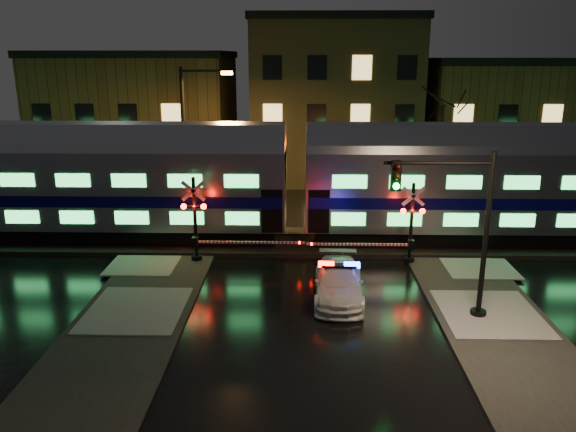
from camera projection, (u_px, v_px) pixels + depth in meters
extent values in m
plane|color=black|center=(310.00, 283.00, 23.51)|extent=(120.00, 120.00, 0.00)
cube|color=black|center=(309.00, 242.00, 28.29)|extent=(90.00, 4.20, 0.24)
cube|color=#2D2D2D|center=(109.00, 353.00, 17.88)|extent=(4.00, 20.00, 0.12)
cube|color=#2D2D2D|center=(520.00, 358.00, 17.58)|extent=(4.00, 20.00, 0.12)
cube|color=#533820|center=(140.00, 118.00, 43.71)|extent=(14.00, 10.00, 9.00)
cube|color=brown|center=(333.00, 101.00, 43.50)|extent=(12.00, 11.00, 11.50)
cube|color=#533820|center=(502.00, 122.00, 43.14)|extent=(12.00, 10.00, 8.50)
cube|color=black|center=(40.00, 230.00, 28.46)|extent=(24.00, 2.40, 0.80)
cube|color=#B7BAC1|center=(34.00, 186.00, 27.82)|extent=(25.00, 3.05, 3.80)
cube|color=#090966|center=(35.00, 194.00, 27.93)|extent=(24.75, 3.09, 0.55)
cube|color=#43FF72|center=(22.00, 217.00, 26.65)|extent=(21.00, 0.05, 0.62)
cube|color=#43FF72|center=(17.00, 180.00, 26.15)|extent=(21.00, 0.05, 0.62)
cylinder|color=#B7BAC1|center=(30.00, 152.00, 27.35)|extent=(25.00, 3.05, 3.05)
cube|color=black|center=(557.00, 234.00, 27.86)|extent=(24.00, 2.40, 0.80)
cube|color=#B7BAC1|center=(563.00, 189.00, 27.23)|extent=(25.00, 3.05, 3.80)
cube|color=#090966|center=(562.00, 197.00, 27.34)|extent=(24.75, 3.09, 0.55)
cube|color=#43FF72|center=(575.00, 221.00, 26.05)|extent=(21.00, 0.05, 0.62)
cylinder|color=#B7BAC1|center=(568.00, 154.00, 26.76)|extent=(25.00, 3.05, 3.05)
imported|color=white|center=(339.00, 283.00, 21.86)|extent=(2.05, 4.65, 1.33)
cube|color=black|center=(339.00, 266.00, 21.66)|extent=(1.40, 0.41, 0.09)
cube|color=#FF0C05|center=(326.00, 264.00, 21.68)|extent=(0.62, 0.33, 0.15)
cube|color=#1426FF|center=(352.00, 265.00, 21.62)|extent=(0.62, 0.33, 0.15)
cylinder|color=black|center=(409.00, 261.00, 25.68)|extent=(0.47, 0.47, 0.28)
cylinder|color=black|center=(411.00, 224.00, 25.20)|extent=(0.15, 0.15, 3.77)
sphere|color=#FF0C05|center=(403.00, 211.00, 24.85)|extent=(0.24, 0.24, 0.24)
sphere|color=#FF0C05|center=(422.00, 211.00, 24.83)|extent=(0.24, 0.24, 0.24)
cube|color=white|center=(359.00, 244.00, 25.26)|extent=(4.71, 0.10, 0.10)
cube|color=black|center=(411.00, 245.00, 25.20)|extent=(0.25, 0.30, 0.45)
cylinder|color=black|center=(197.00, 259.00, 25.90)|extent=(0.50, 0.50, 0.30)
cylinder|color=black|center=(195.00, 220.00, 25.39)|extent=(0.16, 0.16, 3.99)
sphere|color=#FF0C05|center=(184.00, 206.00, 25.04)|extent=(0.26, 0.26, 0.26)
sphere|color=#FF0C05|center=(204.00, 207.00, 25.01)|extent=(0.26, 0.26, 0.26)
cube|color=white|center=(250.00, 242.00, 25.35)|extent=(4.99, 0.10, 0.10)
cube|color=black|center=(195.00, 242.00, 25.41)|extent=(0.25, 0.30, 0.45)
cylinder|color=black|center=(478.00, 314.00, 20.33)|extent=(0.57, 0.57, 0.31)
cylinder|color=black|center=(486.00, 238.00, 19.53)|extent=(0.18, 0.18, 6.11)
cylinder|color=black|center=(438.00, 163.00, 18.84)|extent=(3.66, 0.12, 0.12)
cube|color=black|center=(396.00, 176.00, 18.84)|extent=(0.33, 0.29, 1.02)
sphere|color=#0CFF3F|center=(396.00, 186.00, 18.78)|extent=(0.22, 0.22, 0.22)
cylinder|color=black|center=(185.00, 147.00, 31.14)|extent=(0.22, 0.22, 8.60)
cylinder|color=black|center=(205.00, 71.00, 29.98)|extent=(2.58, 0.13, 0.13)
cube|color=orange|center=(227.00, 73.00, 29.98)|extent=(0.59, 0.30, 0.19)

